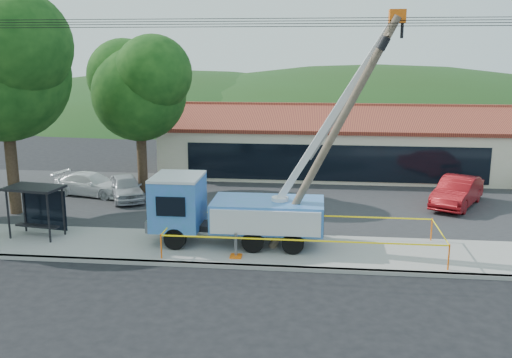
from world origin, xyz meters
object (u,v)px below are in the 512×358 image
Objects in this scene: utility_truck at (233,207)px; leaning_pole at (338,127)px; car_white at (92,197)px; bus_shelter at (37,199)px; car_red at (456,208)px; car_silver at (126,201)px.

leaning_pole is (4.19, -0.41, 3.47)m from utility_truck.
car_white is (-13.37, 7.78, -5.18)m from leaning_pole.
bus_shelter reaches higher than car_red.
utility_truck reaches higher than car_red.
bus_shelter is 7.57m from car_white.
utility_truck is 9.73m from car_silver.
car_red is at bearing 49.44° from leaning_pole.
utility_truck is at bearing -115.51° from car_white.
car_red reaches higher than car_white.
leaning_pole reaches higher than car_silver.
car_silver is at bearing 136.22° from utility_truck.
utility_truck is 5.46m from leaning_pole.
utility_truck is 13.03m from car_red.
car_white is (-2.26, 0.73, 0.00)m from car_silver.
car_white is at bearing 149.82° from leaning_pole.
car_red is (6.52, 7.62, -5.18)m from leaning_pole.
bus_shelter is at bearing -161.83° from car_white.
car_white is (-9.18, 7.36, -1.70)m from utility_truck.
car_red is 1.08× the size of car_white.
utility_truck reaches higher than leaning_pole.
bus_shelter is at bearing 179.79° from utility_truck.
leaning_pole is at bearing -103.07° from car_red.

